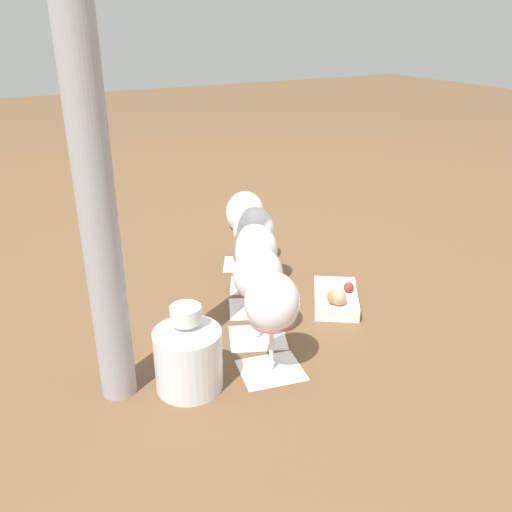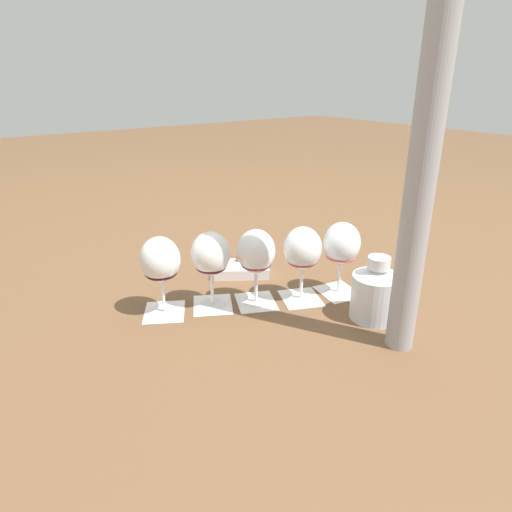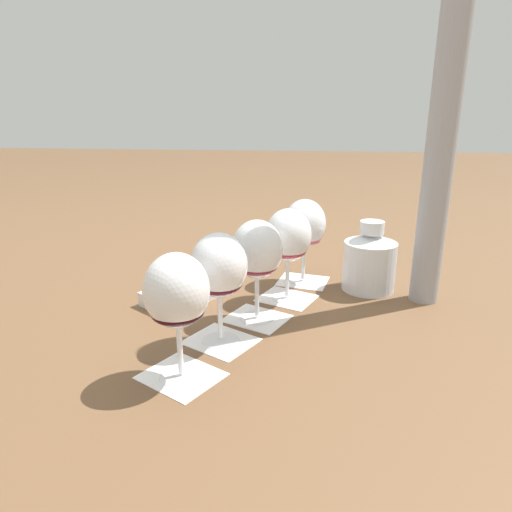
{
  "view_description": "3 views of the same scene",
  "coord_description": "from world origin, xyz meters",
  "px_view_note": "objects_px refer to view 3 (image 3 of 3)",
  "views": [
    {
      "loc": [
        -0.94,
        0.52,
        0.61
      ],
      "look_at": [
        0.0,
        -0.0,
        0.13
      ],
      "focal_mm": 38.0,
      "sensor_mm": 36.0,
      "label": 1
    },
    {
      "loc": [
        0.64,
        0.87,
        0.57
      ],
      "look_at": [
        0.0,
        -0.0,
        0.13
      ],
      "focal_mm": 32.0,
      "sensor_mm": 36.0,
      "label": 2
    },
    {
      "loc": [
        0.83,
        0.1,
        0.4
      ],
      "look_at": [
        0.0,
        -0.0,
        0.13
      ],
      "focal_mm": 32.0,
      "sensor_mm": 36.0,
      "label": 3
    }
  ],
  "objects_px": {
    "wine_glass_0": "(305,227)",
    "wine_glass_3": "(219,270)",
    "wine_glass_1": "(288,239)",
    "snack_dish": "(185,291)",
    "wine_glass_2": "(255,253)",
    "wine_glass_4": "(177,295)",
    "umbrella_pole": "(451,63)",
    "ceramic_vase": "(370,260)"
  },
  "relations": [
    {
      "from": "wine_glass_0",
      "to": "wine_glass_2",
      "type": "distance_m",
      "value": 0.24
    },
    {
      "from": "ceramic_vase",
      "to": "umbrella_pole",
      "type": "distance_m",
      "value": 0.43
    },
    {
      "from": "wine_glass_3",
      "to": "wine_glass_1",
      "type": "bearing_deg",
      "value": 153.04
    },
    {
      "from": "wine_glass_0",
      "to": "ceramic_vase",
      "type": "relative_size",
      "value": 1.23
    },
    {
      "from": "wine_glass_2",
      "to": "snack_dish",
      "type": "relative_size",
      "value": 1.06
    },
    {
      "from": "wine_glass_2",
      "to": "wine_glass_3",
      "type": "relative_size",
      "value": 1.0
    },
    {
      "from": "wine_glass_3",
      "to": "ceramic_vase",
      "type": "relative_size",
      "value": 1.23
    },
    {
      "from": "wine_glass_2",
      "to": "wine_glass_4",
      "type": "xyz_separation_m",
      "value": [
        0.22,
        -0.09,
        0.0
      ]
    },
    {
      "from": "wine_glass_3",
      "to": "ceramic_vase",
      "type": "bearing_deg",
      "value": 134.86
    },
    {
      "from": "wine_glass_0",
      "to": "snack_dish",
      "type": "height_order",
      "value": "wine_glass_0"
    },
    {
      "from": "wine_glass_2",
      "to": "wine_glass_3",
      "type": "distance_m",
      "value": 0.11
    },
    {
      "from": "wine_glass_1",
      "to": "wine_glass_2",
      "type": "distance_m",
      "value": 0.12
    },
    {
      "from": "wine_glass_2",
      "to": "wine_glass_4",
      "type": "relative_size",
      "value": 1.0
    },
    {
      "from": "wine_glass_4",
      "to": "ceramic_vase",
      "type": "relative_size",
      "value": 1.23
    },
    {
      "from": "wine_glass_1",
      "to": "snack_dish",
      "type": "bearing_deg",
      "value": -81.77
    },
    {
      "from": "wine_glass_2",
      "to": "snack_dish",
      "type": "xyz_separation_m",
      "value": [
        -0.08,
        -0.17,
        -0.12
      ]
    },
    {
      "from": "umbrella_pole",
      "to": "wine_glass_2",
      "type": "bearing_deg",
      "value": -68.57
    },
    {
      "from": "wine_glass_4",
      "to": "snack_dish",
      "type": "bearing_deg",
      "value": -165.85
    },
    {
      "from": "wine_glass_1",
      "to": "umbrella_pole",
      "type": "xyz_separation_m",
      "value": [
        -0.03,
        0.3,
        0.35
      ]
    },
    {
      "from": "ceramic_vase",
      "to": "umbrella_pole",
      "type": "relative_size",
      "value": 0.17
    },
    {
      "from": "wine_glass_2",
      "to": "ceramic_vase",
      "type": "height_order",
      "value": "wine_glass_2"
    },
    {
      "from": "wine_glass_4",
      "to": "umbrella_pole",
      "type": "height_order",
      "value": "umbrella_pole"
    },
    {
      "from": "wine_glass_0",
      "to": "umbrella_pole",
      "type": "relative_size",
      "value": 0.21
    },
    {
      "from": "wine_glass_0",
      "to": "umbrella_pole",
      "type": "height_order",
      "value": "umbrella_pole"
    },
    {
      "from": "wine_glass_1",
      "to": "wine_glass_3",
      "type": "distance_m",
      "value": 0.24
    },
    {
      "from": "wine_glass_0",
      "to": "wine_glass_1",
      "type": "bearing_deg",
      "value": -16.69
    },
    {
      "from": "wine_glass_0",
      "to": "wine_glass_3",
      "type": "height_order",
      "value": "same"
    },
    {
      "from": "wine_glass_0",
      "to": "snack_dish",
      "type": "relative_size",
      "value": 1.06
    },
    {
      "from": "wine_glass_1",
      "to": "snack_dish",
      "type": "height_order",
      "value": "wine_glass_1"
    },
    {
      "from": "wine_glass_1",
      "to": "ceramic_vase",
      "type": "height_order",
      "value": "wine_glass_1"
    },
    {
      "from": "wine_glass_3",
      "to": "wine_glass_4",
      "type": "relative_size",
      "value": 1.0
    },
    {
      "from": "wine_glass_2",
      "to": "umbrella_pole",
      "type": "height_order",
      "value": "umbrella_pole"
    },
    {
      "from": "wine_glass_3",
      "to": "umbrella_pole",
      "type": "bearing_deg",
      "value": 120.74
    },
    {
      "from": "wine_glass_4",
      "to": "snack_dish",
      "type": "relative_size",
      "value": 1.06
    },
    {
      "from": "wine_glass_4",
      "to": "ceramic_vase",
      "type": "bearing_deg",
      "value": 140.99
    },
    {
      "from": "wine_glass_4",
      "to": "snack_dish",
      "type": "xyz_separation_m",
      "value": [
        -0.3,
        -0.08,
        -0.12
      ]
    },
    {
      "from": "wine_glass_4",
      "to": "wine_glass_0",
      "type": "bearing_deg",
      "value": 157.71
    },
    {
      "from": "wine_glass_3",
      "to": "snack_dish",
      "type": "height_order",
      "value": "wine_glass_3"
    },
    {
      "from": "wine_glass_1",
      "to": "wine_glass_4",
      "type": "xyz_separation_m",
      "value": [
        0.33,
        -0.15,
        0.0
      ]
    },
    {
      "from": "umbrella_pole",
      "to": "ceramic_vase",
      "type": "bearing_deg",
      "value": -113.1
    },
    {
      "from": "wine_glass_1",
      "to": "wine_glass_4",
      "type": "height_order",
      "value": "same"
    },
    {
      "from": "wine_glass_1",
      "to": "umbrella_pole",
      "type": "relative_size",
      "value": 0.21
    }
  ]
}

